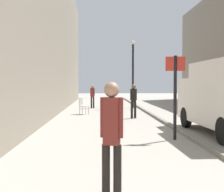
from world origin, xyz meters
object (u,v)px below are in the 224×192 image
pedestrian_far_crossing (112,132)px  cafe_chair_near_window (83,105)px  pedestrian_main_foreground (134,99)px  lamp_post (133,70)px  pedestrian_mid_block (92,95)px  street_sign_post (175,90)px

pedestrian_far_crossing → cafe_chair_near_window: (-1.10, 12.50, -0.47)m
pedestrian_main_foreground → lamp_post: size_ratio=0.36×
pedestrian_main_foreground → pedestrian_mid_block: (-2.18, 6.28, -0.04)m
pedestrian_main_foreground → cafe_chair_near_window: 3.41m
pedestrian_mid_block → lamp_post: (2.86, -0.07, 1.78)m
street_sign_post → lamp_post: 11.98m
pedestrian_far_crossing → lamp_post: bearing=98.1°
pedestrian_main_foreground → pedestrian_mid_block: size_ratio=1.05×
street_sign_post → lamp_post: size_ratio=0.55×
pedestrian_mid_block → cafe_chair_near_window: (-0.47, -4.18, -0.40)m
cafe_chair_near_window → pedestrian_mid_block: bearing=-165.2°
pedestrian_mid_block → cafe_chair_near_window: pedestrian_mid_block is taller
pedestrian_main_foreground → cafe_chair_near_window: size_ratio=1.82×
pedestrian_mid_block → lamp_post: size_ratio=0.34×
street_sign_post → pedestrian_mid_block: bearing=-69.9°
pedestrian_far_crossing → pedestrian_mid_block: bearing=107.9°
pedestrian_main_foreground → lamp_post: 6.48m
pedestrian_far_crossing → lamp_post: 16.84m
pedestrian_main_foreground → lamp_post: lamp_post is taller
pedestrian_mid_block → street_sign_post: size_ratio=0.63×
pedestrian_main_foreground → pedestrian_mid_block: pedestrian_main_foreground is taller
pedestrian_far_crossing → cafe_chair_near_window: size_ratio=1.88×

